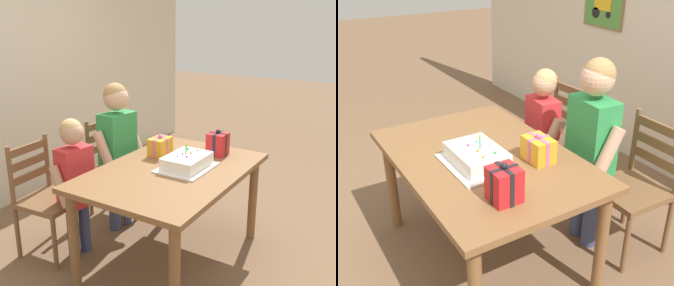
{
  "view_description": "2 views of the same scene",
  "coord_description": "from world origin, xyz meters",
  "views": [
    {
      "loc": [
        -2.39,
        -1.46,
        1.82
      ],
      "look_at": [
        0.17,
        0.14,
        0.89
      ],
      "focal_mm": 43.59,
      "sensor_mm": 36.0,
      "label": 1
    },
    {
      "loc": [
        1.96,
        -1.05,
        1.92
      ],
      "look_at": [
        0.09,
        0.1,
        0.85
      ],
      "focal_mm": 44.75,
      "sensor_mm": 36.0,
      "label": 2
    }
  ],
  "objects": [
    {
      "name": "ground_plane",
      "position": [
        0.0,
        0.0,
        0.0
      ],
      "size": [
        20.0,
        20.0,
        0.0
      ],
      "primitive_type": "plane",
      "color": "brown"
    },
    {
      "name": "dining_table",
      "position": [
        0.0,
        0.0,
        0.66
      ],
      "size": [
        1.43,
        0.97,
        0.75
      ],
      "color": "brown",
      "rests_on": "ground"
    },
    {
      "name": "birthday_cake",
      "position": [
        0.07,
        -0.08,
        0.8
      ],
      "size": [
        0.44,
        0.34,
        0.19
      ],
      "color": "white",
      "rests_on": "dining_table"
    },
    {
      "name": "gift_box_red_large",
      "position": [
        0.47,
        -0.14,
        0.84
      ],
      "size": [
        0.15,
        0.15,
        0.22
      ],
      "color": "red",
      "rests_on": "dining_table"
    },
    {
      "name": "gift_box_beside_cake",
      "position": [
        0.22,
        0.25,
        0.83
      ],
      "size": [
        0.19,
        0.14,
        0.18
      ],
      "color": "gold",
      "rests_on": "dining_table"
    },
    {
      "name": "chair_left",
      "position": [
        -0.42,
        0.9,
        0.47
      ],
      "size": [
        0.45,
        0.45,
        0.92
      ],
      "color": "brown",
      "rests_on": "ground"
    },
    {
      "name": "chair_right",
      "position": [
        0.42,
        0.9,
        0.47
      ],
      "size": [
        0.43,
        0.43,
        0.92
      ],
      "color": "brown",
      "rests_on": "ground"
    },
    {
      "name": "child_older",
      "position": [
        0.2,
        0.67,
        0.79
      ],
      "size": [
        0.48,
        0.28,
        1.31
      ],
      "color": "#38426B",
      "rests_on": "ground"
    },
    {
      "name": "child_younger",
      "position": [
        -0.32,
        0.67,
        0.67
      ],
      "size": [
        0.42,
        0.25,
        1.11
      ],
      "color": "#38426B",
      "rests_on": "ground"
    }
  ]
}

